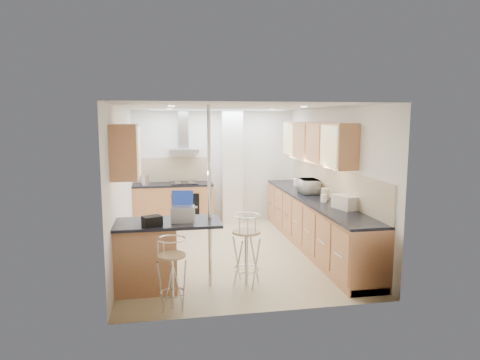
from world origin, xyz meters
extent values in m
plane|color=#CCB088|center=(0.00, 0.00, 0.00)|extent=(4.80, 4.80, 0.00)
cube|color=white|center=(0.00, 2.40, 1.25)|extent=(3.60, 0.04, 2.50)
cube|color=white|center=(0.00, -2.40, 1.25)|extent=(3.60, 0.04, 2.50)
cube|color=white|center=(-1.80, 0.00, 1.25)|extent=(0.04, 4.80, 2.50)
cube|color=white|center=(1.80, 0.00, 1.25)|extent=(0.04, 4.80, 2.50)
cube|color=silver|center=(0.00, 0.00, 2.50)|extent=(3.60, 4.80, 0.02)
cube|color=#AC6D45|center=(1.63, 0.40, 1.88)|extent=(0.34, 3.00, 0.72)
cube|color=#AC6D45|center=(-1.63, -1.35, 1.88)|extent=(0.34, 0.62, 0.72)
cube|color=beige|center=(1.79, 0.00, 1.18)|extent=(0.03, 4.40, 0.56)
cube|color=beige|center=(-0.95, 2.38, 1.18)|extent=(1.70, 0.03, 0.56)
cube|color=white|center=(0.35, 2.20, 1.25)|extent=(0.45, 0.40, 2.50)
cube|color=#B6B9BB|center=(-0.70, 2.15, 1.62)|extent=(0.62, 0.48, 0.08)
cube|color=#B6B9BB|center=(-0.70, 2.29, 2.06)|extent=(0.22, 0.20, 0.88)
cylinder|color=silver|center=(-0.53, -1.45, 1.25)|extent=(0.05, 0.05, 2.50)
cube|color=black|center=(-0.70, 1.79, 0.45)|extent=(0.58, 0.02, 0.58)
cube|color=black|center=(-0.70, 2.10, 0.93)|extent=(0.58, 0.50, 0.02)
cube|color=tan|center=(0.00, 1.80, 2.48)|extent=(2.80, 0.35, 0.02)
cube|color=#AC6D45|center=(1.50, 0.00, 0.44)|extent=(0.60, 4.40, 0.88)
cube|color=black|center=(1.50, 0.00, 0.90)|extent=(0.63, 4.40, 0.04)
cube|color=#AC6D45|center=(-0.95, 2.10, 0.44)|extent=(1.70, 0.60, 0.88)
cube|color=black|center=(-0.95, 2.10, 0.90)|extent=(1.70, 0.63, 0.04)
cube|color=#AC6D45|center=(-1.12, -1.45, 0.45)|extent=(1.35, 0.62, 0.90)
cube|color=black|center=(-1.12, -1.45, 0.92)|extent=(1.47, 0.72, 0.04)
imported|color=white|center=(1.54, 0.43, 1.05)|extent=(0.34, 0.49, 0.26)
cube|color=gray|center=(-0.89, -1.50, 1.04)|extent=(0.33, 0.27, 0.21)
cube|color=black|center=(-1.30, -1.64, 1.00)|extent=(0.28, 0.25, 0.13)
cylinder|color=white|center=(1.57, 1.28, 1.00)|extent=(0.16, 0.16, 0.16)
cylinder|color=white|center=(1.58, 0.88, 0.99)|extent=(0.13, 0.13, 0.13)
cylinder|color=#B2AF8E|center=(1.60, -0.26, 1.02)|extent=(0.16, 0.16, 0.20)
cylinder|color=white|center=(1.50, -0.44, 0.99)|extent=(0.11, 0.11, 0.13)
cube|color=white|center=(1.67, -1.01, 1.03)|extent=(0.41, 0.47, 0.21)
cylinder|color=#B6B9BB|center=(-1.53, 1.93, 1.03)|extent=(0.16, 0.16, 0.22)
camera|label=1|loc=(-1.12, -7.14, 2.31)|focal=32.00mm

